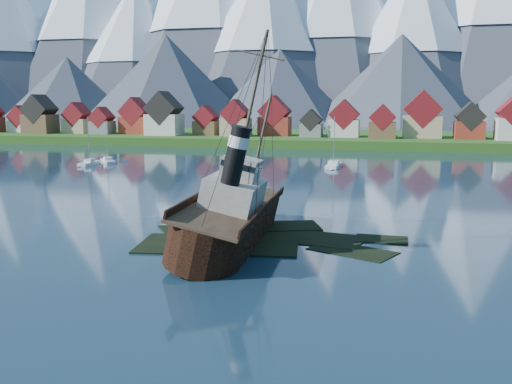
% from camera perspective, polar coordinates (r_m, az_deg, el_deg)
% --- Properties ---
extents(ground, '(1400.00, 1400.00, 0.00)m').
position_cam_1_polar(ground, '(66.14, -0.78, -5.10)').
color(ground, '#162D3F').
rests_on(ground, ground).
extents(shoal, '(31.71, 21.24, 1.14)m').
position_cam_1_polar(shoal, '(67.86, 1.13, -5.03)').
color(shoal, black).
rests_on(shoal, ground).
extents(shore_bank, '(600.00, 80.00, 3.20)m').
position_cam_1_polar(shore_bank, '(233.25, 9.60, 4.95)').
color(shore_bank, '#174413').
rests_on(shore_bank, ground).
extents(seawall, '(600.00, 2.50, 2.00)m').
position_cam_1_polar(seawall, '(195.47, 8.82, 4.20)').
color(seawall, '#3F3D38').
rests_on(seawall, ground).
extents(town, '(250.96, 16.69, 17.30)m').
position_cam_1_polar(town, '(219.97, 0.62, 7.18)').
color(town, maroon).
rests_on(town, ground).
extents(mountains, '(965.00, 340.00, 205.00)m').
position_cam_1_polar(mountains, '(548.57, 12.13, 16.52)').
color(mountains, '#2D333D').
rests_on(mountains, ground).
extents(tugboat_wreck, '(7.43, 32.01, 25.37)m').
position_cam_1_polar(tugboat_wreck, '(66.77, -2.64, -2.17)').
color(tugboat_wreck, black).
rests_on(tugboat_wreck, ground).
extents(sailboat_b, '(2.74, 9.07, 13.00)m').
position_cam_1_polar(sailboat_b, '(152.62, -16.31, 2.72)').
color(sailboat_b, silver).
rests_on(sailboat_b, ground).
extents(sailboat_c, '(7.47, 8.52, 11.73)m').
position_cam_1_polar(sailboat_c, '(157.86, -14.59, 2.98)').
color(sailboat_c, silver).
rests_on(sailboat_c, ground).
extents(sailboat_e, '(3.27, 11.41, 13.12)m').
position_cam_1_polar(sailboat_e, '(143.03, 7.77, 2.59)').
color(sailboat_e, silver).
rests_on(sailboat_e, ground).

